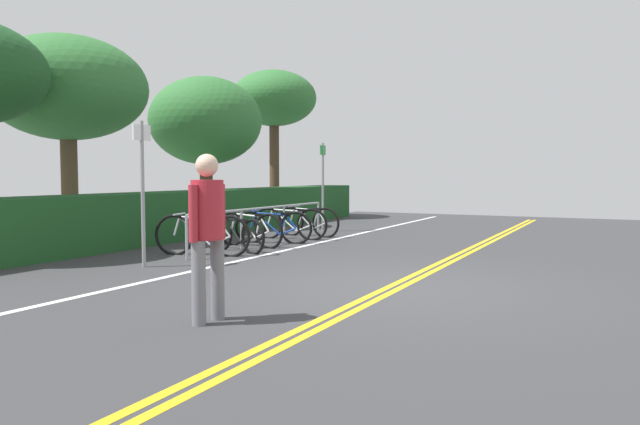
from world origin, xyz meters
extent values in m
cube|color=#353538|center=(0.00, 0.00, -0.03)|extent=(28.53, 13.49, 0.05)
cube|color=gold|center=(0.00, -0.08, 0.00)|extent=(25.68, 0.10, 0.00)
cube|color=gold|center=(0.00, 0.08, 0.00)|extent=(25.68, 0.10, 0.00)
cube|color=white|center=(0.00, 3.18, 0.00)|extent=(25.68, 0.12, 0.00)
cylinder|color=#9EA0A5|center=(0.73, 4.03, 0.38)|extent=(0.05, 0.05, 0.77)
cylinder|color=#9EA0A5|center=(2.38, 4.03, 0.38)|extent=(0.05, 0.05, 0.77)
cylinder|color=#9EA0A5|center=(4.03, 4.03, 0.38)|extent=(0.05, 0.05, 0.77)
cylinder|color=#9EA0A5|center=(5.68, 4.03, 0.38)|extent=(0.05, 0.05, 0.77)
cylinder|color=#9EA0A5|center=(3.20, 4.03, 0.77)|extent=(4.95, 0.04, 0.04)
torus|color=black|center=(1.16, 4.67, 0.36)|extent=(0.23, 0.76, 0.77)
torus|color=black|center=(1.41, 3.62, 0.36)|extent=(0.23, 0.76, 0.77)
cylinder|color=silver|center=(1.25, 4.28, 0.45)|extent=(0.18, 0.61, 0.53)
cylinder|color=silver|center=(1.27, 4.21, 0.68)|extent=(0.21, 0.73, 0.07)
cylinder|color=silver|center=(1.34, 3.92, 0.43)|extent=(0.08, 0.18, 0.47)
cylinder|color=silver|center=(1.37, 3.80, 0.28)|extent=(0.13, 0.39, 0.19)
cylinder|color=silver|center=(1.38, 3.74, 0.51)|extent=(0.10, 0.27, 0.32)
cylinder|color=silver|center=(1.17, 4.62, 0.53)|extent=(0.07, 0.15, 0.35)
cube|color=black|center=(1.36, 3.85, 0.69)|extent=(0.12, 0.21, 0.05)
cylinder|color=silver|center=(1.18, 4.57, 0.74)|extent=(0.45, 0.13, 0.03)
torus|color=black|center=(2.21, 4.38, 0.31)|extent=(0.28, 0.66, 0.68)
torus|color=black|center=(1.88, 3.45, 0.31)|extent=(0.28, 0.66, 0.68)
cylinder|color=black|center=(2.08, 4.03, 0.39)|extent=(0.22, 0.55, 0.47)
cylinder|color=black|center=(2.06, 3.97, 0.59)|extent=(0.26, 0.65, 0.07)
cylinder|color=black|center=(1.97, 3.71, 0.37)|extent=(0.09, 0.17, 0.42)
cylinder|color=black|center=(1.94, 3.61, 0.24)|extent=(0.15, 0.35, 0.17)
cylinder|color=black|center=(1.92, 3.55, 0.44)|extent=(0.11, 0.24, 0.29)
cylinder|color=black|center=(2.19, 4.34, 0.46)|extent=(0.08, 0.14, 0.31)
cube|color=black|center=(1.95, 3.65, 0.61)|extent=(0.14, 0.22, 0.05)
cylinder|color=black|center=(2.17, 4.29, 0.66)|extent=(0.44, 0.18, 0.03)
torus|color=black|center=(2.87, 4.61, 0.33)|extent=(0.15, 0.72, 0.72)
torus|color=black|center=(2.74, 3.64, 0.33)|extent=(0.15, 0.72, 0.72)
cylinder|color=white|center=(2.83, 4.24, 0.42)|extent=(0.11, 0.56, 0.49)
cylinder|color=white|center=(2.82, 4.18, 0.63)|extent=(0.13, 0.67, 0.07)
cylinder|color=white|center=(2.78, 3.91, 0.40)|extent=(0.06, 0.17, 0.44)
cylinder|color=white|center=(2.77, 3.81, 0.26)|extent=(0.08, 0.36, 0.18)
cylinder|color=white|center=(2.76, 3.74, 0.47)|extent=(0.07, 0.25, 0.30)
cylinder|color=white|center=(2.87, 4.56, 0.49)|extent=(0.05, 0.14, 0.33)
cube|color=black|center=(2.77, 3.85, 0.65)|extent=(0.11, 0.21, 0.05)
cylinder|color=white|center=(2.86, 4.51, 0.70)|extent=(0.46, 0.09, 0.03)
torus|color=black|center=(3.41, 4.50, 0.33)|extent=(0.23, 0.70, 0.71)
torus|color=black|center=(3.66, 3.53, 0.33)|extent=(0.23, 0.70, 0.71)
cylinder|color=#1947B7|center=(3.51, 4.13, 0.41)|extent=(0.18, 0.56, 0.49)
cylinder|color=#1947B7|center=(3.52, 4.07, 0.62)|extent=(0.20, 0.67, 0.07)
cylinder|color=#1947B7|center=(3.59, 3.81, 0.39)|extent=(0.08, 0.17, 0.44)
cylinder|color=#1947B7|center=(3.62, 3.70, 0.25)|extent=(0.12, 0.36, 0.18)
cylinder|color=#1947B7|center=(3.63, 3.64, 0.47)|extent=(0.10, 0.25, 0.30)
cylinder|color=#1947B7|center=(3.43, 4.45, 0.48)|extent=(0.07, 0.14, 0.32)
cube|color=black|center=(3.61, 3.74, 0.64)|extent=(0.13, 0.21, 0.05)
cylinder|color=#1947B7|center=(3.44, 4.40, 0.69)|extent=(0.45, 0.14, 0.03)
torus|color=black|center=(4.33, 4.63, 0.34)|extent=(0.12, 0.74, 0.74)
torus|color=black|center=(4.43, 3.55, 0.34)|extent=(0.12, 0.74, 0.74)
cylinder|color=white|center=(4.37, 4.23, 0.43)|extent=(0.09, 0.62, 0.51)
cylinder|color=white|center=(4.38, 4.16, 0.65)|extent=(0.10, 0.74, 0.07)
cylinder|color=white|center=(4.40, 3.86, 0.41)|extent=(0.05, 0.18, 0.45)
cylinder|color=white|center=(4.41, 3.74, 0.26)|extent=(0.07, 0.39, 0.19)
cylinder|color=white|center=(4.42, 3.67, 0.49)|extent=(0.06, 0.27, 0.31)
cylinder|color=white|center=(4.34, 4.58, 0.50)|extent=(0.05, 0.14, 0.34)
cube|color=black|center=(4.41, 3.79, 0.66)|extent=(0.10, 0.21, 0.05)
cylinder|color=white|center=(4.34, 4.52, 0.71)|extent=(0.46, 0.07, 0.03)
torus|color=black|center=(5.13, 4.49, 0.34)|extent=(0.10, 0.73, 0.73)
torus|color=black|center=(5.07, 3.53, 0.34)|extent=(0.10, 0.73, 0.73)
cylinder|color=silver|center=(5.11, 4.13, 0.42)|extent=(0.07, 0.56, 0.50)
cylinder|color=silver|center=(5.10, 4.07, 0.64)|extent=(0.08, 0.66, 0.07)
cylinder|color=silver|center=(5.09, 3.81, 0.40)|extent=(0.05, 0.16, 0.45)
cylinder|color=silver|center=(5.08, 3.70, 0.26)|extent=(0.06, 0.35, 0.18)
cylinder|color=silver|center=(5.08, 3.64, 0.48)|extent=(0.05, 0.24, 0.31)
cylinder|color=silver|center=(5.13, 4.45, 0.49)|extent=(0.04, 0.13, 0.33)
cube|color=black|center=(5.08, 3.74, 0.65)|extent=(0.09, 0.20, 0.05)
cylinder|color=silver|center=(5.13, 4.40, 0.70)|extent=(0.46, 0.06, 0.03)
cylinder|color=slate|center=(-2.76, 1.03, 0.41)|extent=(0.14, 0.14, 0.83)
cylinder|color=slate|center=(-2.48, 1.01, 0.41)|extent=(0.14, 0.14, 0.83)
cylinder|color=#B22633|center=(-2.62, 1.02, 1.12)|extent=(0.32, 0.32, 0.59)
sphere|color=beige|center=(-2.62, 1.02, 1.56)|extent=(0.22, 0.22, 0.22)
cylinder|color=#B22633|center=(-2.82, 1.04, 1.09)|extent=(0.09, 0.09, 0.55)
cylinder|color=#B22633|center=(-2.42, 1.01, 1.09)|extent=(0.09, 0.09, 0.55)
cylinder|color=gray|center=(-0.21, 4.12, 1.15)|extent=(0.06, 0.06, 2.30)
cube|color=white|center=(-0.21, 4.12, 2.12)|extent=(0.36, 0.04, 0.24)
cylinder|color=gray|center=(6.36, 4.25, 1.13)|extent=(0.06, 0.06, 2.25)
cube|color=#198C33|center=(6.36, 4.25, 2.07)|extent=(0.36, 0.08, 0.24)
cube|color=#1C4C21|center=(4.70, 6.42, 0.54)|extent=(13.95, 1.07, 1.07)
cylinder|color=brown|center=(1.64, 7.90, 1.14)|extent=(0.34, 0.34, 2.29)
ellipsoid|color=#2D6B30|center=(1.64, 7.90, 3.27)|extent=(3.33, 3.33, 2.18)
cylinder|color=#473323|center=(5.88, 7.56, 0.92)|extent=(0.35, 0.35, 1.84)
ellipsoid|color=#2D6B30|center=(5.88, 7.56, 2.90)|extent=(3.04, 3.04, 2.36)
cylinder|color=#473323|center=(10.00, 7.89, 1.57)|extent=(0.32, 0.32, 3.15)
ellipsoid|color=#2D6B30|center=(10.00, 7.89, 3.98)|extent=(2.83, 2.83, 1.84)
camera|label=1|loc=(-7.41, -2.65, 1.48)|focal=33.96mm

